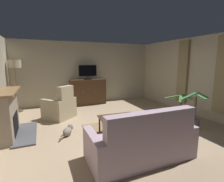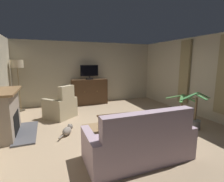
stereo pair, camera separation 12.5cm
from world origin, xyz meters
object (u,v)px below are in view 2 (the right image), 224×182
(coffee_table, at_px, (117,118))
(tv_remote, at_px, (117,116))
(television, at_px, (89,72))
(fireplace, at_px, (8,114))
(floor_lamp, at_px, (17,67))
(sofa_floral, at_px, (140,143))
(folded_newspaper, at_px, (115,118))
(potted_plant_leafy_by_curtain, at_px, (181,113))
(tv_cabinet, at_px, (90,92))
(cat, at_px, (68,130))
(potted_plant_tall_palm_by_window, at_px, (195,120))
(armchair_beside_cabinet, at_px, (61,107))

(coffee_table, relative_size, tv_remote, 5.84)
(television, height_order, coffee_table, television)
(fireplace, xyz_separation_m, floor_lamp, (-0.01, 2.31, 1.08))
(sofa_floral, bearing_deg, folded_newspaper, 90.95)
(television, xyz_separation_m, potted_plant_leafy_by_curtain, (2.19, -3.01, -1.16))
(coffee_table, xyz_separation_m, sofa_floral, (-0.08, -1.27, -0.07))
(tv_cabinet, bearing_deg, tv_remote, -91.63)
(cat, bearing_deg, potted_plant_leafy_by_curtain, -3.66)
(potted_plant_tall_palm_by_window, bearing_deg, fireplace, 163.77)
(armchair_beside_cabinet, bearing_deg, television, 46.03)
(fireplace, distance_m, sofa_floral, 3.28)
(floor_lamp, bearing_deg, potted_plant_tall_palm_by_window, -38.10)
(folded_newspaper, distance_m, armchair_beside_cabinet, 2.23)
(fireplace, bearing_deg, armchair_beside_cabinet, 35.98)
(television, height_order, cat, television)
(coffee_table, distance_m, armchair_beside_cabinet, 2.20)
(television, relative_size, cat, 1.32)
(coffee_table, bearing_deg, armchair_beside_cabinet, 124.16)
(coffee_table, distance_m, sofa_floral, 1.27)
(fireplace, distance_m, potted_plant_tall_palm_by_window, 4.87)
(fireplace, relative_size, armchair_beside_cabinet, 1.33)
(coffee_table, distance_m, cat, 1.30)
(tv_remote, distance_m, armchair_beside_cabinet, 2.21)
(potted_plant_tall_palm_by_window, distance_m, cat, 3.42)
(folded_newspaper, bearing_deg, potted_plant_tall_palm_by_window, -21.86)
(television, height_order, potted_plant_leafy_by_curtain, television)
(cat, bearing_deg, floor_lamp, 116.46)
(tv_remote, height_order, armchair_beside_cabinet, armchair_beside_cabinet)
(potted_plant_leafy_by_curtain, relative_size, cat, 1.65)
(tv_cabinet, xyz_separation_m, coffee_table, (-0.07, -3.23, -0.12))
(potted_plant_leafy_by_curtain, bearing_deg, coffee_table, -175.71)
(tv_cabinet, relative_size, coffee_table, 1.50)
(armchair_beside_cabinet, height_order, cat, armchair_beside_cabinet)
(fireplace, height_order, floor_lamp, floor_lamp)
(sofa_floral, relative_size, floor_lamp, 1.06)
(potted_plant_leafy_by_curtain, distance_m, cat, 3.47)
(armchair_beside_cabinet, bearing_deg, floor_lamp, 135.24)
(folded_newspaper, xyz_separation_m, cat, (-1.11, 0.48, -0.35))
(cat, bearing_deg, folded_newspaper, -23.61)
(fireplace, height_order, potted_plant_tall_palm_by_window, fireplace)
(tv_remote, relative_size, armchair_beside_cabinet, 0.15)
(potted_plant_leafy_by_curtain, bearing_deg, fireplace, 171.98)
(potted_plant_tall_palm_by_window, bearing_deg, tv_remote, 167.01)
(fireplace, xyz_separation_m, television, (2.65, 2.33, 0.85))
(tv_remote, bearing_deg, sofa_floral, 139.55)
(cat, bearing_deg, fireplace, 161.47)
(potted_plant_leafy_by_curtain, height_order, floor_lamp, floor_lamp)
(potted_plant_leafy_by_curtain, bearing_deg, sofa_floral, -148.38)
(sofa_floral, bearing_deg, potted_plant_leafy_by_curtain, 31.62)
(fireplace, bearing_deg, folded_newspaper, -20.84)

